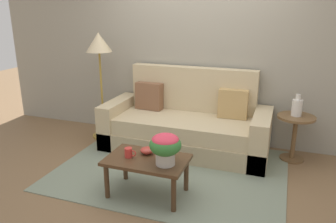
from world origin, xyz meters
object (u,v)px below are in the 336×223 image
at_px(side_table, 295,130).
at_px(couch, 186,126).
at_px(coffee_mug, 129,153).
at_px(snack_bowl, 147,150).
at_px(coffee_table, 147,164).
at_px(floor_lamp, 99,53).
at_px(potted_plant, 165,146).
at_px(table_vase, 297,107).

bearing_deg(side_table, couch, -175.43).
distance_m(coffee_mug, snack_bowl, 0.20).
relative_size(side_table, coffee_mug, 4.72).
xyz_separation_m(coffee_table, side_table, (1.41, 1.39, 0.05)).
height_order(couch, floor_lamp, floor_lamp).
xyz_separation_m(potted_plant, snack_bowl, (-0.26, 0.16, -0.16)).
height_order(coffee_table, floor_lamp, floor_lamp).
height_order(coffee_table, table_vase, table_vase).
bearing_deg(snack_bowl, coffee_mug, -135.76).
relative_size(couch, potted_plant, 7.08).
height_order(side_table, coffee_mug, side_table).
height_order(potted_plant, table_vase, table_vase).
distance_m(potted_plant, snack_bowl, 0.34).
bearing_deg(couch, side_table, 4.57).
relative_size(couch, table_vase, 8.04).
bearing_deg(potted_plant, floor_lamp, 137.81).
relative_size(coffee_table, snack_bowl, 5.73).
bearing_deg(couch, coffee_mug, -99.22).
relative_size(coffee_table, floor_lamp, 0.54).
xyz_separation_m(couch, table_vase, (1.37, 0.12, 0.37)).
distance_m(couch, snack_bowl, 1.18).
height_order(couch, coffee_table, couch).
bearing_deg(floor_lamp, potted_plant, -42.19).
distance_m(coffee_table, table_vase, 2.01).
relative_size(potted_plant, snack_bowl, 2.16).
height_order(coffee_mug, snack_bowl, coffee_mug).
relative_size(floor_lamp, table_vase, 5.61).
height_order(couch, snack_bowl, couch).
relative_size(coffee_table, coffee_mug, 6.64).
height_order(side_table, snack_bowl, side_table).
relative_size(side_table, potted_plant, 1.89).
distance_m(coffee_table, side_table, 1.98).
distance_m(snack_bowl, table_vase, 1.95).
xyz_separation_m(couch, floor_lamp, (-1.28, -0.00, 0.93)).
xyz_separation_m(coffee_table, table_vase, (1.40, 1.40, 0.35)).
bearing_deg(coffee_table, couch, 88.64).
xyz_separation_m(side_table, snack_bowl, (-1.45, -1.28, 0.05)).
xyz_separation_m(side_table, floor_lamp, (-2.66, -0.11, 0.85)).
xyz_separation_m(floor_lamp, coffee_mug, (1.07, -1.31, -0.79)).
relative_size(snack_bowl, table_vase, 0.53).
distance_m(side_table, floor_lamp, 2.80).
bearing_deg(side_table, coffee_table, -135.46).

